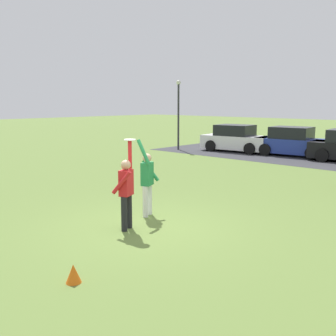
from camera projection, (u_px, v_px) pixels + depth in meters
The scene contains 9 objects.
ground_plane at pixel (145, 227), 9.51m from camera, with size 120.00×120.00×0.00m, color olive.
person_catcher at pixel (126, 189), 9.15m from camera, with size 0.49×0.59×2.08m.
person_defender at pixel (147, 179), 10.27m from camera, with size 0.58×0.65×2.04m.
frisbee_disc at pixel (130, 140), 9.17m from camera, with size 0.27×0.27×0.02m, color white.
parked_car_white at pixel (236, 139), 23.84m from camera, with size 4.28×2.40×1.59m.
parked_car_blue at pixel (293, 143), 21.92m from camera, with size 4.28×2.40×1.59m.
parking_strip at pixel (319, 159), 20.76m from camera, with size 18.93×6.40×0.01m, color #38383D.
lamppost_by_lot at pixel (178, 108), 24.35m from camera, with size 0.28×0.28×4.26m.
field_cone_orange at pixel (73, 274), 6.54m from camera, with size 0.26×0.26×0.32m, color orange.
Camera 1 is at (6.65, -6.30, 2.97)m, focal length 42.35 mm.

